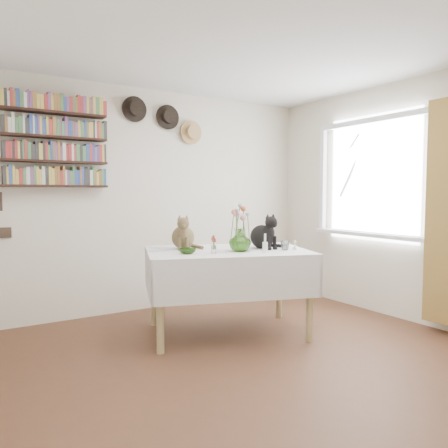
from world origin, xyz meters
TOP-DOWN VIEW (x-y plane):
  - room at (0.00, 0.00)m, footprint 4.08×4.58m
  - window at (1.97, 0.80)m, footprint 0.12×1.52m
  - curtain at (1.90, -0.12)m, footprint 0.12×0.38m
  - dining_table at (0.18, 1.00)m, footprint 1.72×1.40m
  - tabby_cat at (-0.12, 1.31)m, footprint 0.33×0.36m
  - black_cat at (0.54, 0.92)m, footprint 0.25×0.31m
  - flower_vase at (0.22, 0.85)m, footprint 0.25×0.25m
  - green_bowl at (-0.25, 0.97)m, footprint 0.16×0.16m
  - drinking_glass at (0.64, 0.70)m, footprint 0.10×0.10m
  - candlestick at (0.37, 0.66)m, footprint 0.05×0.05m
  - berry_jar at (-0.05, 0.87)m, footprint 0.04×0.04m
  - porcelain_figurine at (0.72, 0.66)m, footprint 0.05×0.05m
  - flower_bouquet at (0.22, 0.86)m, footprint 0.17×0.13m
  - bookshelf_unit at (-1.10, 2.16)m, footprint 1.00×0.16m
  - wall_hats at (0.12, 2.19)m, footprint 0.98×0.09m

SIDE VIEW (x-z plane):
  - dining_table at x=0.18m, z-range 0.20..1.00m
  - green_bowl at x=-0.25m, z-range 0.80..0.84m
  - porcelain_figurine at x=0.72m, z-range 0.79..0.88m
  - drinking_glass at x=0.64m, z-range 0.80..0.88m
  - candlestick at x=0.37m, z-range 0.77..0.94m
  - berry_jar at x=-0.05m, z-range 0.79..0.96m
  - flower_vase at x=0.22m, z-range 0.80..1.00m
  - tabby_cat at x=-0.12m, z-range 0.80..1.13m
  - black_cat at x=0.54m, z-range 0.80..1.14m
  - flower_bouquet at x=0.22m, z-range 0.94..1.33m
  - curtain at x=1.90m, z-range 0.10..2.20m
  - room at x=0.00m, z-range -0.04..2.54m
  - window at x=1.97m, z-range 0.74..2.06m
  - bookshelf_unit at x=-1.10m, z-range 1.39..2.30m
  - wall_hats at x=0.12m, z-range 1.93..2.41m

